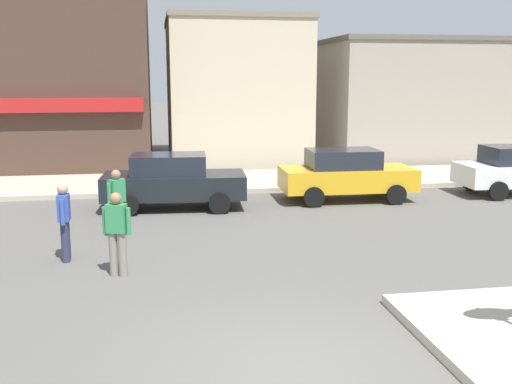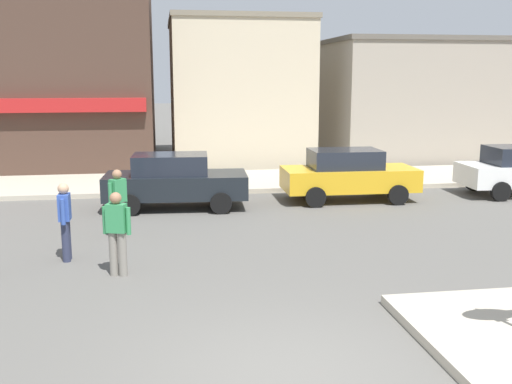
% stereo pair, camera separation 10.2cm
% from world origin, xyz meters
% --- Properties ---
extents(ground_plane, '(160.00, 160.00, 0.00)m').
position_xyz_m(ground_plane, '(0.00, 0.00, 0.00)').
color(ground_plane, '#5B5954').
extents(kerb_far, '(80.00, 4.00, 0.15)m').
position_xyz_m(kerb_far, '(0.00, 13.92, 0.07)').
color(kerb_far, '#B7AD99').
rests_on(kerb_far, ground).
extents(parked_car_nearest, '(4.10, 2.06, 1.56)m').
position_xyz_m(parked_car_nearest, '(-1.20, 10.13, 0.81)').
color(parked_car_nearest, black).
rests_on(parked_car_nearest, ground).
extents(parked_car_second, '(4.03, 1.94, 1.56)m').
position_xyz_m(parked_car_second, '(4.01, 10.42, 0.81)').
color(parked_car_second, gold).
rests_on(parked_car_second, ground).
extents(pedestrian_crossing_near, '(0.44, 0.46, 1.61)m').
position_xyz_m(pedestrian_crossing_near, '(-2.58, 7.13, 0.87)').
color(pedestrian_crossing_near, gray).
rests_on(pedestrian_crossing_near, ground).
extents(pedestrian_crossing_far, '(0.22, 0.55, 1.61)m').
position_xyz_m(pedestrian_crossing_far, '(-3.52, 5.46, 0.87)').
color(pedestrian_crossing_far, '#2D334C').
rests_on(pedestrian_crossing_far, ground).
extents(pedestrian_kerb_side, '(0.55, 0.32, 1.61)m').
position_xyz_m(pedestrian_kerb_side, '(-2.41, 4.32, 0.87)').
color(pedestrian_kerb_side, gray).
rests_on(pedestrian_kerb_side, ground).
extents(building_corner_shop, '(8.38, 10.09, 8.70)m').
position_xyz_m(building_corner_shop, '(-5.92, 20.71, 4.35)').
color(building_corner_shop, '#473328').
rests_on(building_corner_shop, ground).
extents(building_storefront_left_near, '(5.89, 6.72, 6.18)m').
position_xyz_m(building_storefront_left_near, '(1.86, 20.00, 3.09)').
color(building_storefront_left_near, beige).
rests_on(building_storefront_left_near, ground).
extents(building_storefront_left_mid, '(8.08, 7.81, 5.35)m').
position_xyz_m(building_storefront_left_mid, '(9.89, 20.05, 2.68)').
color(building_storefront_left_mid, '#9E9384').
rests_on(building_storefront_left_mid, ground).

